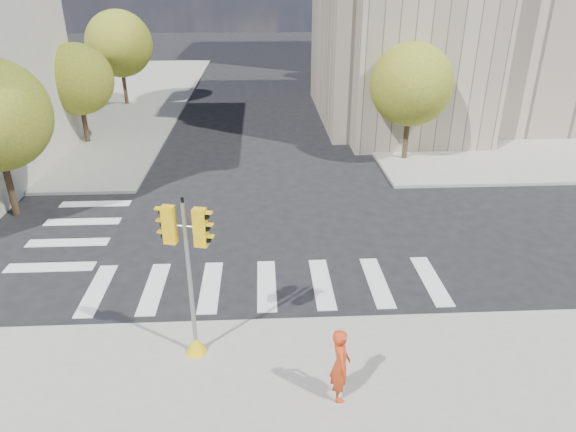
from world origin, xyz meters
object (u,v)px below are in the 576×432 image
object	(u,v)px
lamp_near	(402,62)
traffic_signal	(191,292)
lamp_far	(359,36)
photographer	(340,365)

from	to	relation	value
lamp_near	traffic_signal	xyz separation A→B (m)	(-9.97, -19.32, -2.58)
lamp_near	lamp_far	size ratio (longest dim) A/B	1.00
lamp_far	photographer	distance (m)	35.83
lamp_near	lamp_far	xyz separation A→B (m)	(0.00, 14.00, 0.00)
traffic_signal	lamp_near	bearing A→B (deg)	77.04
lamp_far	traffic_signal	world-z (taller)	lamp_far
photographer	lamp_near	bearing A→B (deg)	-15.89
lamp_near	traffic_signal	distance (m)	21.90
lamp_near	lamp_far	world-z (taller)	same
traffic_signal	photographer	world-z (taller)	traffic_signal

